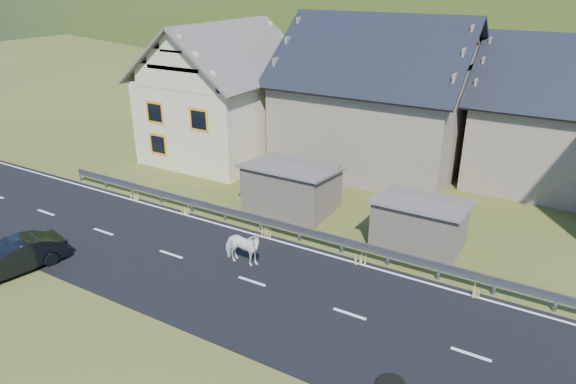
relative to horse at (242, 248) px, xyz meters
The scene contains 12 objects.
ground 1.54m from the horse, 40.44° to the right, with size 160.00×160.00×0.00m, color #3F491C.
road 1.53m from the horse, 40.44° to the right, with size 60.00×7.00×0.04m, color black.
lane_markings 1.52m from the horse, 40.44° to the right, with size 60.00×6.60×0.01m, color silver.
guardrail 3.00m from the horse, 70.20° to the left, with size 28.10×0.09×0.75m.
shed_left 5.73m from the horse, 99.92° to the left, with size 4.30×3.30×2.40m, color #6E6153.
shed_right 7.54m from the horse, 42.96° to the left, with size 3.80×2.90×2.20m, color #6E6153.
house_cream 14.75m from the horse, 128.92° to the left, with size 7.80×9.80×8.30m.
house_stone_a 14.65m from the horse, 89.94° to the left, with size 10.80×9.80×8.90m.
house_stone_b 19.30m from the horse, 58.17° to the left, with size 9.80×8.80×8.10m.
mountain 180.44m from the horse, 88.08° to the left, with size 440.00×280.00×260.00m, color #283E10.
horse is the anchor object (origin of this frame).
car 8.81m from the horse, 146.50° to the right, with size 1.34×3.85×1.27m, color black.
Camera 1 is at (9.44, -13.50, 10.65)m, focal length 32.00 mm.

